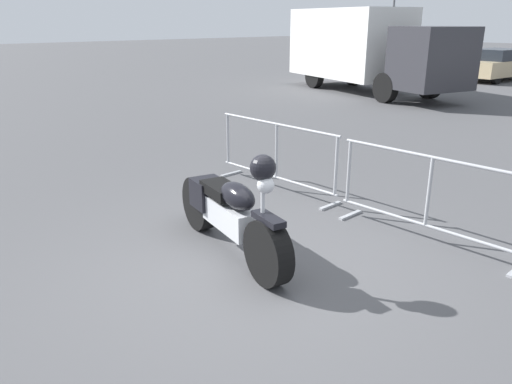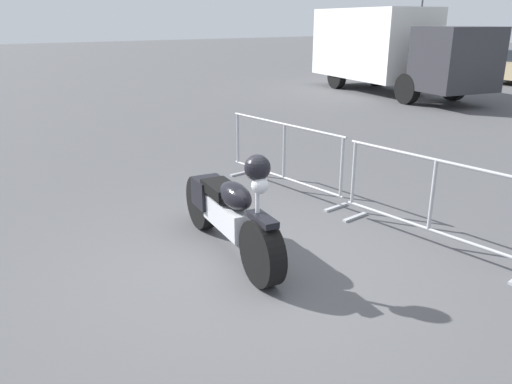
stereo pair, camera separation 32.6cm
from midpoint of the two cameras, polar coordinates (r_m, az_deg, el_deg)
name	(u,v)px [view 1 (the left image)]	position (r m, az deg, el deg)	size (l,w,h in m)	color
ground_plane	(255,273)	(5.40, -1.91, -9.23)	(120.00, 120.00, 0.00)	#4C4C4F
motorcycle	(230,211)	(5.65, -4.70, -2.24)	(2.35, 0.65, 1.34)	black
crowd_barrier_near	(276,155)	(7.81, 1.15, 4.21)	(2.43, 0.52, 1.07)	#9EA0A5
crowd_barrier_far	(428,197)	(6.23, 17.68, -0.61)	(2.43, 0.52, 1.07)	#9EA0A5
box_truck	(364,47)	(19.45, 11.73, 15.94)	(8.02, 4.15, 2.98)	silver
parked_car_black	(392,57)	(27.78, 14.95, 14.65)	(2.02, 4.35, 1.44)	black
parked_car_white	(440,61)	(26.27, 19.91, 13.89)	(1.94, 4.16, 1.38)	white
parked_car_tan	(498,65)	(25.11, 25.55, 13.00)	(1.93, 4.15, 1.37)	tan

